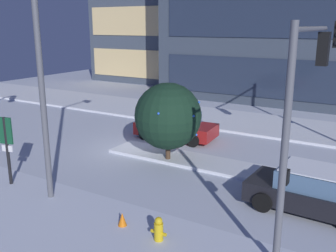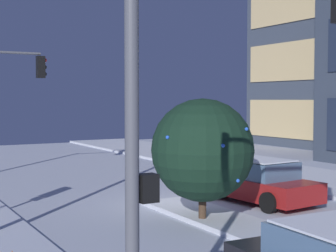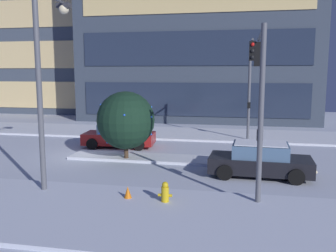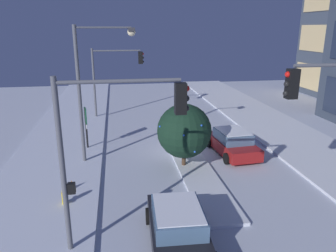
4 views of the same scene
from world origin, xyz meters
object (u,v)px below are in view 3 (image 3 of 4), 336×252
traffic_light_corner_far_right (250,74)px  street_lamp_arched (48,60)px  traffic_light_corner_near_right (260,82)px  decorated_tree_median (126,120)px  fire_hydrant (165,194)px  construction_cone (128,194)px  car_near (260,160)px  car_far (119,135)px

traffic_light_corner_far_right → street_lamp_arched: (-7.81, -9.46, 0.57)m
traffic_light_corner_near_right → decorated_tree_median: 7.63m
traffic_light_corner_far_right → decorated_tree_median: (-6.21, -4.89, -2.29)m
fire_hydrant → street_lamp_arched: bearing=164.8°
fire_hydrant → decorated_tree_median: (-3.24, 5.89, 1.69)m
street_lamp_arched → construction_cone: 5.96m
car_near → traffic_light_corner_near_right: size_ratio=0.74×
traffic_light_corner_far_right → traffic_light_corner_near_right: 8.61m
construction_cone → car_far: bearing=110.4°
car_far → construction_cone: (3.37, -9.09, -0.44)m
traffic_light_corner_near_right → fire_hydrant: (-3.10, -2.17, -3.73)m
car_near → traffic_light_corner_far_right: (-0.37, 6.48, 3.67)m
car_near → decorated_tree_median: (-6.57, 1.59, 1.38)m
street_lamp_arched → decorated_tree_median: (1.61, 4.57, -2.86)m
street_lamp_arched → traffic_light_corner_far_right: bearing=-46.6°
traffic_light_corner_far_right → street_lamp_arched: street_lamp_arched is taller
traffic_light_corner_far_right → car_far: bearing=-78.5°
construction_cone → decorated_tree_median: bearing=108.1°
traffic_light_corner_far_right → traffic_light_corner_near_right: size_ratio=1.06×
traffic_light_corner_far_right → fire_hydrant: size_ratio=7.64×
car_far → street_lamp_arched: size_ratio=0.59×
fire_hydrant → traffic_light_corner_near_right: bearing=34.9°
car_near → traffic_light_corner_far_right: 7.46m
car_near → traffic_light_corner_far_right: traffic_light_corner_far_right is taller
traffic_light_corner_far_right → car_near: bearing=3.3°
street_lamp_arched → decorated_tree_median: size_ratio=2.12×
traffic_light_corner_far_right → decorated_tree_median: bearing=-51.8°
car_near → construction_cone: bearing=-135.8°
construction_cone → street_lamp_arched: bearing=161.0°
street_lamp_arched → construction_cone: (3.49, -1.20, -4.68)m
construction_cone → fire_hydrant: bearing=-4.9°
car_far → construction_cone: size_ratio=8.08×
street_lamp_arched → fire_hydrant: 6.78m
car_near → street_lamp_arched: size_ratio=0.60×
fire_hydrant → construction_cone: (-1.36, 0.12, -0.13)m
car_far → fire_hydrant: size_ratio=5.31×
traffic_light_corner_near_right → construction_cone: 6.24m
traffic_light_corner_far_right → traffic_light_corner_near_right: bearing=0.9°
traffic_light_corner_far_right → construction_cone: bearing=-22.1°
car_near → street_lamp_arched: bearing=-157.5°
car_far → traffic_light_corner_far_right: traffic_light_corner_far_right is taller
fire_hydrant → decorated_tree_median: bearing=118.8°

